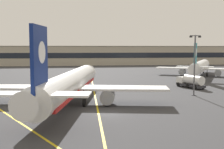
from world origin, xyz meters
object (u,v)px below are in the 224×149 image
Objects in this scene: safety_cone_by_nose_gear at (77,89)px; airliner_foreground at (70,84)px; apron_lamp_post at (195,64)px; service_truck_fuel_white at (191,81)px; airliner_background at (200,67)px.

airliner_foreground is at bearing -95.23° from safety_cone_by_nose_gear.
airliner_foreground is at bearing -166.68° from apron_lamp_post.
airliner_foreground is 5.18× the size of service_truck_fuel_white.
airliner_background is 62.37× the size of safety_cone_by_nose_gear.
safety_cone_by_nose_gear is (-22.56, 9.37, -5.93)m from apron_lamp_post.
airliner_background is 4.30× the size of service_truck_fuel_white.
service_truck_fuel_white is 26.45m from safety_cone_by_nose_gear.
apron_lamp_post reaches higher than airliner_foreground.
apron_lamp_post is at bearing -110.42° from service_truck_fuel_white.
airliner_foreground reaches higher than airliner_background.
safety_cone_by_nose_gear is at bearing 157.45° from apron_lamp_post.
airliner_background is 41.19m from apron_lamp_post.
apron_lamp_post reaches higher than service_truck_fuel_white.
service_truck_fuel_white reaches higher than safety_cone_by_nose_gear.
apron_lamp_post is at bearing 13.32° from airliner_foreground.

